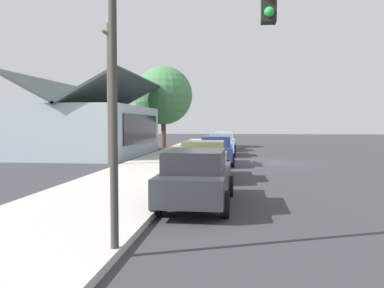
{
  "coord_description": "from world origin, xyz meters",
  "views": [
    {
      "loc": [
        -24.33,
        1.47,
        2.34
      ],
      "look_at": [
        -2.74,
        3.93,
        1.2
      ],
      "focal_mm": 38.23,
      "sensor_mm": 36.0,
      "label": 1
    }
  ],
  "objects": [
    {
      "name": "sidewalk_curb",
      "position": [
        0.0,
        5.6,
        0.08
      ],
      "size": [
        60.0,
        4.2,
        0.16
      ],
      "primitive_type": "cube",
      "color": "beige",
      "rests_on": "ground"
    },
    {
      "name": "car_olive",
      "position": [
        -7.49,
        2.87,
        0.81
      ],
      "size": [
        4.35,
        2.12,
        1.59
      ],
      "rotation": [
        0.0,
        0.0,
        0.02
      ],
      "color": "olive",
      "rests_on": "ground"
    },
    {
      "name": "fire_hydrant_red",
      "position": [
        -1.58,
        4.2,
        0.5
      ],
      "size": [
        0.22,
        0.22,
        0.71
      ],
      "color": "red",
      "rests_on": "sidewalk_curb"
    },
    {
      "name": "utility_pole_wooden",
      "position": [
        -3.5,
        8.2,
        3.93
      ],
      "size": [
        1.8,
        0.24,
        7.5
      ],
      "color": "brown",
      "rests_on": "ground"
    },
    {
      "name": "storefront_building",
      "position": [
        4.09,
        11.98,
        1.89
      ],
      "size": [
        12.53,
        7.64,
        5.57
      ],
      "color": "#ADBCC6",
      "rests_on": "ground"
    },
    {
      "name": "traffic_light_main",
      "position": [
        -17.54,
        2.54,
        3.49
      ],
      "size": [
        0.37,
        2.79,
        5.2
      ],
      "color": "#383833",
      "rests_on": "ground"
    },
    {
      "name": "ground_plane",
      "position": [
        0.0,
        0.0,
        0.0
      ],
      "size": [
        120.0,
        120.0,
        0.0
      ],
      "primitive_type": "plane",
      "color": "#38383D"
    },
    {
      "name": "shade_tree",
      "position": [
        12.97,
        8.38,
        4.83
      ],
      "size": [
        5.37,
        5.37,
        7.53
      ],
      "color": "brown",
      "rests_on": "ground"
    },
    {
      "name": "car_skyblue",
      "position": [
        4.71,
        2.68,
        0.82
      ],
      "size": [
        4.69,
        2.08,
        1.59
      ],
      "rotation": [
        0.0,
        0.0,
        0.02
      ],
      "color": "#8CB7E0",
      "rests_on": "ground"
    },
    {
      "name": "car_ivory",
      "position": [
        10.42,
        2.81,
        0.82
      ],
      "size": [
        4.9,
        2.28,
        1.59
      ],
      "rotation": [
        0.0,
        0.0,
        0.05
      ],
      "color": "silver",
      "rests_on": "ground"
    },
    {
      "name": "car_charcoal",
      "position": [
        -13.0,
        2.62,
        0.81
      ],
      "size": [
        4.77,
        1.99,
        1.59
      ],
      "rotation": [
        0.0,
        0.0,
        -0.02
      ],
      "color": "#2D3035",
      "rests_on": "ground"
    },
    {
      "name": "car_navy",
      "position": [
        -1.65,
        2.69,
        0.81
      ],
      "size": [
        4.64,
        2.06,
        1.59
      ],
      "rotation": [
        0.0,
        0.0,
        0.04
      ],
      "color": "navy",
      "rests_on": "ground"
    }
  ]
}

